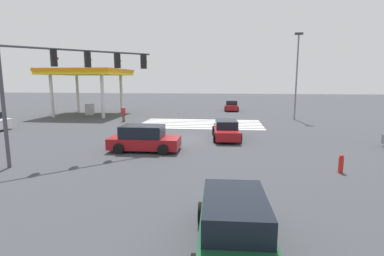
% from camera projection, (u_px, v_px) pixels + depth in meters
% --- Properties ---
extents(ground_plane, '(140.85, 140.85, 0.00)m').
position_uv_depth(ground_plane, '(192.00, 139.00, 21.65)').
color(ground_plane, '#3D3F44').
extents(crosswalk_markings, '(11.68, 6.30, 0.01)m').
position_uv_depth(crosswalk_markings, '(201.00, 124.00, 29.07)').
color(crosswalk_markings, silver).
rests_on(crosswalk_markings, ground_plane).
extents(traffic_signal_mast, '(5.79, 5.79, 6.05)m').
position_uv_depth(traffic_signal_mast, '(70.00, 72.00, 15.83)').
color(traffic_signal_mast, '#47474C').
rests_on(traffic_signal_mast, ground_plane).
extents(car_0, '(1.93, 4.38, 1.40)m').
position_uv_depth(car_0, '(232.00, 106.00, 41.38)').
color(car_0, maroon).
rests_on(car_0, ground_plane).
extents(car_2, '(2.06, 4.42, 1.49)m').
position_uv_depth(car_2, '(234.00, 224.00, 7.40)').
color(car_2, '#144728').
rests_on(car_2, ground_plane).
extents(car_3, '(2.19, 4.85, 1.35)m').
position_uv_depth(car_3, '(226.00, 130.00, 21.78)').
color(car_3, maroon).
rests_on(car_3, ground_plane).
extents(car_4, '(4.21, 2.23, 1.54)m').
position_uv_depth(car_4, '(144.00, 139.00, 18.02)').
color(car_4, maroon).
rests_on(car_4, ground_plane).
extents(gas_station_canopy, '(8.71, 8.71, 5.49)m').
position_uv_depth(gas_station_canopy, '(88.00, 74.00, 35.86)').
color(gas_station_canopy, yellow).
rests_on(gas_station_canopy, ground_plane).
extents(pedestrian, '(0.41, 0.41, 1.56)m').
position_uv_depth(pedestrian, '(123.00, 113.00, 30.55)').
color(pedestrian, brown).
rests_on(pedestrian, ground_plane).
extents(street_light_pole_a, '(0.80, 0.36, 9.00)m').
position_uv_depth(street_light_pole_a, '(297.00, 69.00, 31.29)').
color(street_light_pole_a, slate).
rests_on(street_light_pole_a, ground_plane).
extents(fire_hydrant, '(0.22, 0.22, 0.86)m').
position_uv_depth(fire_hydrant, '(341.00, 164.00, 13.75)').
color(fire_hydrant, red).
rests_on(fire_hydrant, ground_plane).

